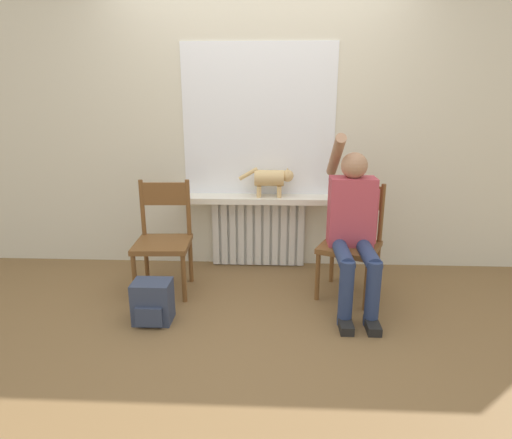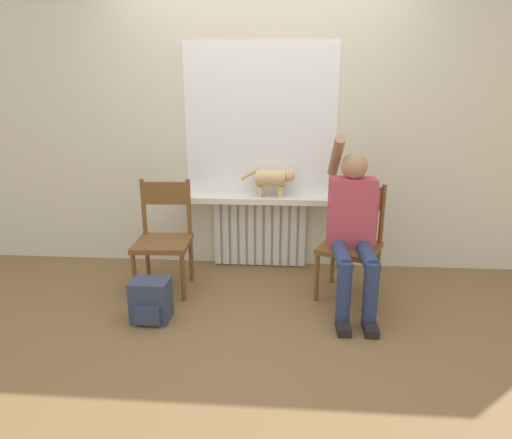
# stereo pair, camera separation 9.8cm
# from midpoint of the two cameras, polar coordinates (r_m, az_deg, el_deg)

# --- Properties ---
(ground_plane) EXTENTS (12.00, 12.00, 0.00)m
(ground_plane) POSITION_cam_midpoint_polar(r_m,az_deg,el_deg) (3.01, -0.08, -14.31)
(ground_plane) COLOR brown
(wall_with_window) EXTENTS (7.00, 0.06, 2.70)m
(wall_with_window) POSITION_cam_midpoint_polar(r_m,az_deg,el_deg) (3.82, 1.38, 13.55)
(wall_with_window) COLOR beige
(wall_with_window) RESTS_ON ground_plane
(radiator) EXTENTS (0.85, 0.08, 0.62)m
(radiator) POSITION_cam_midpoint_polar(r_m,az_deg,el_deg) (3.93, 1.22, -1.80)
(radiator) COLOR silver
(radiator) RESTS_ON ground_plane
(windowsill) EXTENTS (1.37, 0.23, 0.05)m
(windowsill) POSITION_cam_midpoint_polar(r_m,az_deg,el_deg) (3.78, 1.19, 2.73)
(windowsill) COLOR white
(windowsill) RESTS_ON radiator
(window_glass) EXTENTS (1.32, 0.01, 1.29)m
(window_glass) POSITION_cam_midpoint_polar(r_m,az_deg,el_deg) (3.79, 1.34, 13.00)
(window_glass) COLOR white
(window_glass) RESTS_ON windowsill
(chair_left) EXTENTS (0.44, 0.44, 0.88)m
(chair_left) POSITION_cam_midpoint_polar(r_m,az_deg,el_deg) (3.49, -11.42, -2.26)
(chair_left) COLOR brown
(chair_left) RESTS_ON ground_plane
(chair_right) EXTENTS (0.56, 0.56, 0.88)m
(chair_right) POSITION_cam_midpoint_polar(r_m,az_deg,el_deg) (3.40, 13.40, -2.87)
(chair_right) COLOR brown
(chair_right) RESTS_ON ground_plane
(person) EXTENTS (0.36, 1.04, 1.27)m
(person) POSITION_cam_midpoint_polar(r_m,az_deg,el_deg) (3.22, 13.64, -0.63)
(person) COLOR navy
(person) RESTS_ON ground_plane
(cat) EXTENTS (0.48, 0.14, 0.26)m
(cat) POSITION_cam_midpoint_polar(r_m,az_deg,el_deg) (3.73, 3.07, 5.47)
(cat) COLOR #DBB77A
(cat) RESTS_ON windowsill
(backpack) EXTENTS (0.26, 0.22, 0.30)m
(backpack) POSITION_cam_midpoint_polar(r_m,az_deg,el_deg) (3.12, -12.96, -10.52)
(backpack) COLOR #333D56
(backpack) RESTS_ON ground_plane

